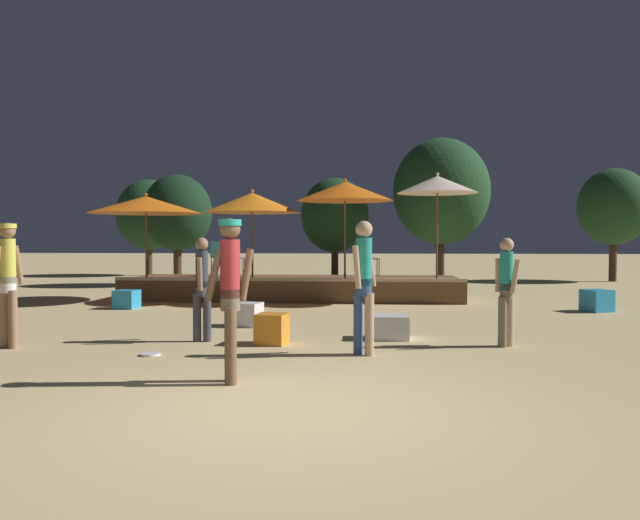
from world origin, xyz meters
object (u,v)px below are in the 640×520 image
Objects in this scene: bistro_chair_1 at (369,255)px; person_0 at (364,280)px; cube_seat_2 at (248,314)px; person_3 at (202,286)px; cube_seat_3 at (391,327)px; background_tree_4 at (335,215)px; cube_seat_4 at (597,301)px; background_tree_0 at (441,191)px; patio_umbrella_2 at (437,185)px; frisbee_disc at (150,354)px; background_tree_3 at (149,215)px; person_1 at (230,288)px; patio_umbrella_3 at (252,203)px; person_4 at (8,276)px; bistro_chair_2 at (217,254)px; patio_umbrella_0 at (146,205)px; bistro_chair_0 at (235,255)px; background_tree_2 at (614,207)px; cube_seat_1 at (127,299)px; patio_umbrella_1 at (345,191)px; cube_seat_0 at (272,329)px; person_2 at (506,289)px.

person_0 is at bearing -169.14° from bistro_chair_1.
cube_seat_2 is 1.91m from person_3.
cube_seat_2 is 0.96× the size of cube_seat_3.
bistro_chair_1 is at bearing 65.42° from person_3.
cube_seat_2 is 0.14× the size of background_tree_4.
background_tree_0 is at bearing 103.32° from cube_seat_4.
patio_umbrella_2 is 9.22m from frisbee_disc.
person_0 is at bearing -62.01° from background_tree_3.
background_tree_4 reaches higher than person_0.
person_1 is 17.96m from background_tree_4.
patio_umbrella_3 reaches higher than person_0.
background_tree_0 is at bearing -11.61° from background_tree_3.
person_4 reaches higher than bistro_chair_1.
person_1 is 10.94m from bistro_chair_2.
background_tree_3 reaches higher than bistro_chair_2.
person_0 is 6.71× the size of frisbee_disc.
person_1 is 2.94m from person_3.
patio_umbrella_0 reaches higher than person_0.
patio_umbrella_3 reaches higher than person_3.
patio_umbrella_3 reaches higher than person_1.
patio_umbrella_2 is 3.62× the size of bistro_chair_0.
person_1 is 1.00× the size of person_4.
bistro_chair_2 is 15.13m from background_tree_2.
background_tree_0 is at bearing -96.80° from person_4.
patio_umbrella_3 is 3.94m from cube_seat_1.
patio_umbrella_1 is at bearing 178.29° from patio_umbrella_2.
background_tree_2 reaches higher than patio_umbrella_1.
cube_seat_1 is at bearing -165.67° from person_1.
bistro_chair_2 is at bearing 50.65° from patio_umbrella_0.
frisbee_disc is at bearing -144.13° from person_0.
cube_seat_1 is (-4.09, 4.52, -0.02)m from cube_seat_0.
cube_seat_0 is at bearing -90.56° from background_tree_4.
person_3 is (-4.66, 0.10, 0.00)m from person_2.
cube_seat_0 is 0.27× the size of person_0.
patio_umbrella_0 is 2.61m from bistro_chair_2.
background_tree_3 reaches higher than person_1.
person_2 is 10.18m from bistro_chair_2.
bistro_chair_1 is (5.74, 0.78, -1.30)m from patio_umbrella_0.
background_tree_0 reaches higher than patio_umbrella_2.
background_tree_0 is at bearing 67.64° from patio_umbrella_1.
patio_umbrella_2 reaches higher than frisbee_disc.
person_2 is 0.88× the size of person_4.
person_1 is 21.21m from background_tree_3.
cube_seat_4 is at bearing 122.87° from person_1.
person_2 is 7.28m from bistro_chair_1.
bistro_chair_0 is (-1.38, 5.28, 0.96)m from cube_seat_2.
background_tree_4 is at bearing 164.12° from person_1.
bistro_chair_1 is at bearing 12.42° from patio_umbrella_3.
frisbee_disc is (-1.54, -1.05, -0.22)m from cube_seat_0.
patio_umbrella_1 reaches higher than bistro_chair_1.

